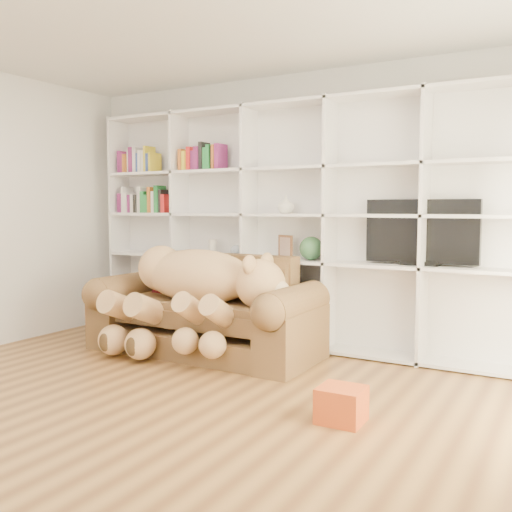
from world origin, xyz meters
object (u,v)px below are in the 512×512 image
Objects in this scene: sofa at (206,316)px; teddy_bear at (194,287)px; gift_box at (341,405)px; tv at (422,233)px.

teddy_bear reaches higher than sofa.
gift_box is (1.78, -0.85, -0.53)m from teddy_bear.
gift_box is at bearing -92.28° from tv.
teddy_bear is (-0.01, -0.18, 0.30)m from sofa.
tv reaches higher than sofa.
gift_box is at bearing -16.26° from teddy_bear.
teddy_bear is 5.95× the size of gift_box.
teddy_bear is at bearing 154.45° from gift_box.
gift_box is (1.77, -1.03, -0.23)m from sofa.
gift_box is 0.29× the size of tv.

